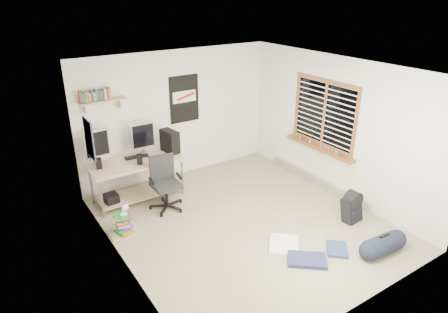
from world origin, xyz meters
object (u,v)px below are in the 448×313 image
office_chair (166,183)px  duffel_bag (383,245)px  backpack (351,209)px  desk (138,180)px  book_stack (123,225)px

office_chair → duffel_bag: bearing=-45.0°
backpack → duffel_bag: duffel_bag is taller
backpack → desk: bearing=130.7°
desk → book_stack: desk is taller
desk → office_chair: size_ratio=1.71×
desk → duffel_bag: bearing=-42.2°
book_stack → duffel_bag: bearing=-41.0°
book_stack → office_chair: bearing=19.4°
duffel_bag → office_chair: bearing=129.2°
desk → duffel_bag: desk is taller
desk → backpack: bearing=-30.6°
duffel_bag → book_stack: 3.89m
desk → office_chair: office_chair is taller
backpack → office_chair: bearing=135.1°
desk → office_chair: 0.67m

